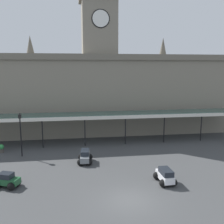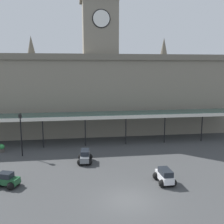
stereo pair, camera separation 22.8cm
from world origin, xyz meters
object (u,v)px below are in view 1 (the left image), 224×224
victorian_lamppost (21,130)px  planter_near_kerb (1,148)px  car_white_estate (165,176)px  car_grey_estate (85,157)px  car_green_sedan (7,181)px

victorian_lamppost → planter_near_kerb: bearing=146.9°
car_white_estate → planter_near_kerb: bearing=146.5°
car_grey_estate → planter_near_kerb: bearing=153.7°
victorian_lamppost → car_white_estate: bearing=-33.5°
victorian_lamppost → car_grey_estate: bearing=-23.5°
car_green_sedan → planter_near_kerb: car_green_sedan is taller
car_grey_estate → car_green_sedan: (-6.57, -4.64, -0.06)m
car_green_sedan → victorian_lamppost: victorian_lamppost is taller
car_grey_estate → victorian_lamppost: size_ratio=0.48×
car_grey_estate → planter_near_kerb: car_grey_estate is taller
car_grey_estate → victorian_lamppost: (-6.76, 2.93, 2.44)m
car_white_estate → planter_near_kerb: (-15.79, 10.43, -0.07)m
car_white_estate → planter_near_kerb: size_ratio=2.37×
car_green_sedan → car_white_estate: size_ratio=0.98×
car_green_sedan → planter_near_kerb: 9.66m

